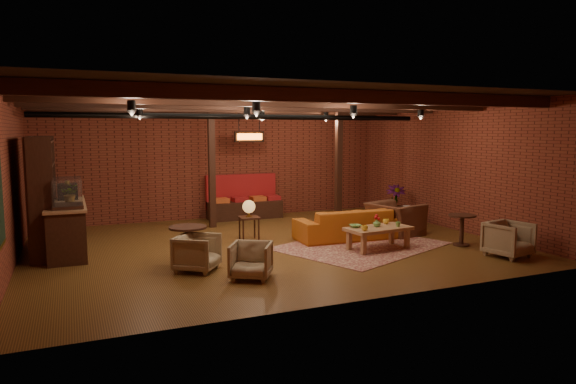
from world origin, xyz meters
name	(u,v)px	position (x,y,z in m)	size (l,w,h in m)	color
floor	(270,245)	(0.00, 0.00, 0.00)	(10.00, 10.00, 0.00)	#432C10
ceiling	(269,98)	(0.00, 0.00, 3.20)	(10.00, 8.00, 0.02)	black
wall_back	(220,163)	(0.00, 4.00, 1.60)	(10.00, 0.02, 3.20)	maroon
wall_front	(368,194)	(0.00, -4.00, 1.60)	(10.00, 0.02, 3.20)	maroon
wall_left	(9,182)	(-5.00, 0.00, 1.60)	(0.02, 8.00, 3.20)	maroon
wall_right	(452,167)	(5.00, 0.00, 1.60)	(0.02, 8.00, 3.20)	maroon
ceiling_beams	(269,104)	(0.00, 0.00, 3.08)	(9.80, 6.40, 0.22)	black
ceiling_pipe	(246,117)	(0.00, 1.60, 2.85)	(0.12, 0.12, 9.60)	black
post_left	(212,166)	(-0.60, 2.60, 1.60)	(0.16, 0.16, 3.20)	black
post_right	(339,164)	(2.80, 2.00, 1.60)	(0.16, 0.16, 3.20)	black
service_counter	(66,215)	(-4.10, 1.00, 0.80)	(0.80, 2.50, 1.60)	black
plant_counter	(70,193)	(-4.00, 1.20, 1.22)	(0.35, 0.39, 0.30)	#337F33
shelving_hutch	(44,196)	(-4.50, 1.10, 1.20)	(0.52, 2.00, 2.40)	black
banquette	(245,201)	(0.60, 3.55, 0.50)	(2.10, 0.70, 1.00)	#A61B1F
service_sign	(249,137)	(0.60, 3.10, 2.35)	(0.86, 0.06, 0.30)	orange
ceiling_spotlights	(269,114)	(0.00, 0.00, 2.86)	(6.40, 4.40, 0.28)	black
rug	(361,246)	(1.82, -0.84, 0.01)	(3.39, 2.59, 0.01)	maroon
sofa	(348,224)	(1.92, -0.10, 0.36)	(2.45, 0.96, 0.72)	#AB5517
coffee_table	(378,230)	(1.97, -1.26, 0.43)	(1.47, 0.85, 0.73)	#A2794B
side_table_lamp	(249,210)	(-0.25, 0.67, 0.71)	(0.48, 0.48, 0.94)	black
round_table_left	(188,239)	(-2.00, -0.92, 0.50)	(0.70, 0.70, 0.73)	black
armchair_a	(197,251)	(-1.94, -1.41, 0.36)	(0.71, 0.66, 0.73)	#BEAF93
armchair_b	(251,259)	(-1.21, -2.26, 0.34)	(0.67, 0.62, 0.69)	#BEAF93
armchair_right	(395,213)	(3.24, -0.08, 0.52)	(1.18, 0.77, 1.03)	brown
side_table_book	(406,209)	(4.00, 0.56, 0.50)	(0.62, 0.62, 0.57)	black
round_table_right	(462,225)	(3.88, -1.67, 0.46)	(0.59, 0.59, 0.69)	black
armchair_far	(509,238)	(4.04, -2.83, 0.39)	(0.76, 0.71, 0.78)	#BEAF93
plant_tall	(396,167)	(4.40, 1.59, 1.50)	(1.68, 1.68, 3.00)	#4C7F4C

